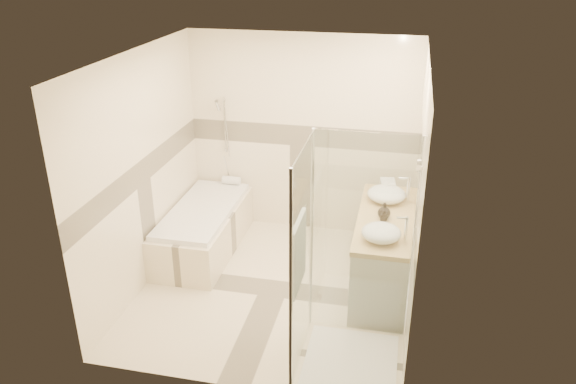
% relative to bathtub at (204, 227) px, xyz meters
% --- Properties ---
extents(room, '(2.82, 3.02, 2.52)m').
position_rel_bathtub_xyz_m(room, '(1.08, -0.64, 0.95)').
color(room, beige).
rests_on(room, ground).
extents(bathtub, '(0.75, 1.70, 0.56)m').
position_rel_bathtub_xyz_m(bathtub, '(0.00, 0.00, 0.00)').
color(bathtub, beige).
rests_on(bathtub, ground).
extents(vanity, '(0.58, 1.62, 0.85)m').
position_rel_bathtub_xyz_m(vanity, '(2.15, -0.35, 0.12)').
color(vanity, white).
rests_on(vanity, ground).
extents(shower_enclosure, '(0.96, 0.93, 2.04)m').
position_rel_bathtub_xyz_m(shower_enclosure, '(1.86, -1.62, 0.20)').
color(shower_enclosure, beige).
rests_on(shower_enclosure, ground).
extents(vessel_sink_near, '(0.42, 0.42, 0.17)m').
position_rel_bathtub_xyz_m(vessel_sink_near, '(2.13, 0.03, 0.63)').
color(vessel_sink_near, white).
rests_on(vessel_sink_near, vanity).
extents(vessel_sink_far, '(0.38, 0.38, 0.15)m').
position_rel_bathtub_xyz_m(vessel_sink_far, '(2.13, -0.86, 0.62)').
color(vessel_sink_far, white).
rests_on(vessel_sink_far, vanity).
extents(faucet_near, '(0.13, 0.03, 0.31)m').
position_rel_bathtub_xyz_m(faucet_near, '(2.34, 0.03, 0.72)').
color(faucet_near, silver).
rests_on(faucet_near, vanity).
extents(faucet_far, '(0.11, 0.03, 0.27)m').
position_rel_bathtub_xyz_m(faucet_far, '(2.35, -0.86, 0.70)').
color(faucet_far, silver).
rests_on(faucet_far, vanity).
extents(amenity_bottle_a, '(0.07, 0.07, 0.14)m').
position_rel_bathtub_xyz_m(amenity_bottle_a, '(2.13, -0.48, 0.61)').
color(amenity_bottle_a, black).
rests_on(amenity_bottle_a, vanity).
extents(amenity_bottle_b, '(0.15, 0.15, 0.17)m').
position_rel_bathtub_xyz_m(amenity_bottle_b, '(2.13, -0.39, 0.63)').
color(amenity_bottle_b, black).
rests_on(amenity_bottle_b, vanity).
extents(folded_towels, '(0.20, 0.29, 0.09)m').
position_rel_bathtub_xyz_m(folded_towels, '(2.13, 0.37, 0.59)').
color(folded_towels, white).
rests_on(folded_towels, vanity).
extents(rolled_towel, '(0.23, 0.11, 0.11)m').
position_rel_bathtub_xyz_m(rolled_towel, '(0.12, 0.75, 0.31)').
color(rolled_towel, white).
rests_on(rolled_towel, bathtub).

